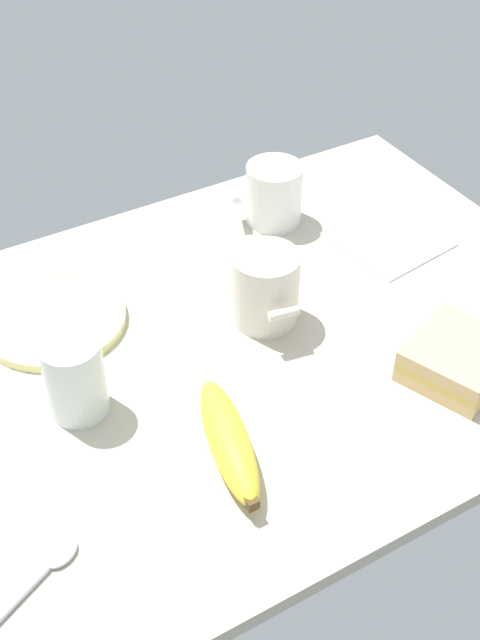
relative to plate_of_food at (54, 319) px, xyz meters
The scene contains 9 objects.
tabletop 23.32cm from the plate_of_food, 37.19° to the right, with size 90.00×64.00×2.00cm, color #BCB29E.
plate_of_food is the anchor object (origin of this frame).
coffee_mug_black 26.55cm from the plate_of_food, 28.01° to the right, with size 8.27×10.58×9.60cm.
coffee_mug_milky 35.96cm from the plate_of_food, ahead, with size 10.24×8.02×8.75cm.
sandwich_main 48.79cm from the plate_of_food, 40.27° to the right, with size 14.16×13.53×4.40cm.
glass_of_milk 15.74cm from the plate_of_food, 99.53° to the right, with size 6.60×6.60×9.69cm.
banana 30.22cm from the plate_of_food, 73.44° to the right, with size 8.13×17.69×4.20cm.
spoon 35.48cm from the plate_of_food, 112.06° to the right, with size 12.17×7.03×0.80cm.
paper_napkin 47.23cm from the plate_of_food, ahead, with size 13.60×13.60×0.30cm, color white.
Camera 1 is at (-36.60, -63.41, 69.76)cm, focal length 46.09 mm.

